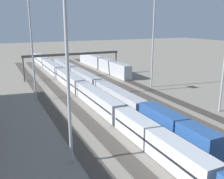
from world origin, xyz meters
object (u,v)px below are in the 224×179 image
object	(u,v)px
light_mast_1	(30,24)
light_mast_3	(66,36)
light_mast_2	(154,22)
train_on_track_0	(101,63)
train_on_track_4	(78,86)
signal_gantry	(73,56)
train_on_track_3	(95,84)

from	to	relation	value
light_mast_1	light_mast_3	bearing A→B (deg)	179.18
light_mast_1	light_mast_2	world-z (taller)	light_mast_2
light_mast_1	train_on_track_0	bearing A→B (deg)	-44.12
train_on_track_4	signal_gantry	world-z (taller)	signal_gantry
light_mast_1	light_mast_2	size ratio (longest dim) A/B	0.98
train_on_track_4	train_on_track_0	xyz separation A→B (m)	(30.81, -20.00, 0.56)
light_mast_2	signal_gantry	world-z (taller)	light_mast_2
light_mast_2	signal_gantry	distance (m)	32.09
train_on_track_0	light_mast_3	distance (m)	75.60
train_on_track_4	light_mast_1	world-z (taller)	light_mast_1
light_mast_2	train_on_track_3	bearing A→B (deg)	80.37
train_on_track_0	light_mast_3	size ratio (longest dim) A/B	1.69
train_on_track_0	light_mast_2	world-z (taller)	light_mast_2
train_on_track_4	train_on_track_0	distance (m)	36.74
light_mast_2	light_mast_3	xyz separation A→B (m)	(-32.40, 34.92, -1.63)
train_on_track_4	train_on_track_0	world-z (taller)	train_on_track_0
train_on_track_3	train_on_track_0	size ratio (longest dim) A/B	1.92
train_on_track_4	train_on_track_0	size ratio (longest dim) A/B	2.94
light_mast_2	light_mast_3	distance (m)	47.66
train_on_track_0	light_mast_1	distance (m)	48.94
train_on_track_3	signal_gantry	bearing A→B (deg)	0.00
train_on_track_0	light_mast_3	bearing A→B (deg)	153.93
light_mast_1	light_mast_3	size ratio (longest dim) A/B	1.09
signal_gantry	light_mast_3	bearing A→B (deg)	162.80
light_mast_3	train_on_track_3	bearing A→B (deg)	-26.41
train_on_track_3	light_mast_1	distance (m)	24.19
train_on_track_0	signal_gantry	world-z (taller)	signal_gantry
train_on_track_4	light_mast_2	xyz separation A→B (m)	(-3.32, -22.36, 17.34)
light_mast_2	light_mast_3	world-z (taller)	light_mast_2
train_on_track_3	light_mast_2	xyz separation A→B (m)	(-2.95, -17.36, 17.32)
train_on_track_3	train_on_track_4	bearing A→B (deg)	85.67
train_on_track_3	signal_gantry	distance (m)	22.07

